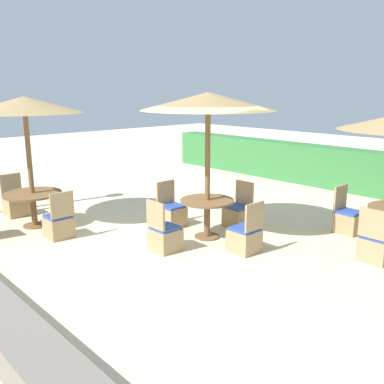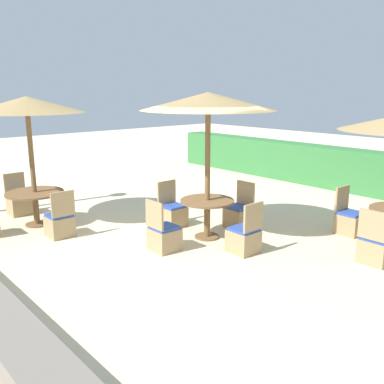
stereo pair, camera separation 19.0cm
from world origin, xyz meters
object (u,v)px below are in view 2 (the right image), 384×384
(patio_chair_center_west, at_px, (173,214))
(patio_chair_front_left_west, at_px, (19,203))
(parasol_front_left, at_px, (27,105))
(patio_chair_front_left_east, at_px, (60,223))
(patio_chair_center_east, at_px, (244,238))
(patio_chair_center_south, at_px, (164,236))
(parasol_center, at_px, (208,102))
(round_table_front_left, at_px, (35,198))
(patio_chair_back_right_south, at_px, (376,248))
(patio_chair_center_north, at_px, (239,214))
(round_table_center, at_px, (207,208))
(patio_chair_back_right_west, at_px, (349,221))

(patio_chair_center_west, distance_m, patio_chair_front_left_west, 3.63)
(patio_chair_front_left_west, bearing_deg, parasol_front_left, 88.69)
(patio_chair_front_left_east, bearing_deg, patio_chair_center_east, -55.06)
(patio_chair_center_south, bearing_deg, patio_chair_center_west, 134.69)
(parasol_center, height_order, patio_chair_center_south, parasol_center)
(round_table_front_left, bearing_deg, patio_chair_center_east, 28.10)
(patio_chair_center_east, height_order, patio_chair_back_right_south, same)
(patio_chair_front_left_east, bearing_deg, patio_chair_back_right_south, -54.65)
(patio_chair_center_north, relative_size, patio_chair_center_south, 1.00)
(patio_chair_center_north, relative_size, patio_chair_front_left_west, 1.00)
(parasol_center, relative_size, patio_chair_front_left_east, 2.94)
(round_table_center, xyz_separation_m, patio_chair_front_left_west, (-3.98, -2.12, -0.32))
(round_table_center, relative_size, patio_chair_center_west, 1.10)
(patio_chair_back_right_south, bearing_deg, parasol_center, -156.05)
(patio_chair_back_right_west, xyz_separation_m, round_table_front_left, (-4.63, -4.40, 0.32))
(parasol_center, xyz_separation_m, patio_chair_front_left_east, (-1.92, -2.09, -2.30))
(parasol_center, bearing_deg, patio_chair_center_north, 92.71)
(round_table_front_left, distance_m, patio_chair_front_left_east, 1.06)
(patio_chair_center_south, relative_size, patio_chair_front_left_west, 1.00)
(parasol_center, distance_m, patio_chair_center_south, 2.52)
(patio_chair_center_east, height_order, patio_chair_front_left_west, same)
(patio_chair_center_south, bearing_deg, patio_chair_front_left_west, -164.69)
(patio_chair_center_south, relative_size, parasol_front_left, 0.35)
(patio_chair_back_right_south, distance_m, patio_chair_front_left_east, 5.71)
(patio_chair_center_west, relative_size, patio_chair_center_south, 1.00)
(patio_chair_center_west, height_order, parasol_front_left, parasol_front_left)
(parasol_center, height_order, round_table_center, parasol_center)
(parasol_center, xyz_separation_m, round_table_front_left, (-2.93, -2.15, -1.98))
(patio_chair_back_right_south, relative_size, parasol_front_left, 0.35)
(round_table_center, xyz_separation_m, patio_chair_center_north, (-0.04, 0.95, -0.32))
(patio_chair_center_south, xyz_separation_m, patio_chair_front_left_west, (-3.96, -1.08, 0.00))
(patio_chair_front_left_east, bearing_deg, patio_chair_front_left_west, 90.95)
(parasol_front_left, bearing_deg, round_table_front_left, 0.00)
(round_table_center, relative_size, patio_chair_back_right_west, 1.10)
(patio_chair_center_north, height_order, round_table_front_left, patio_chair_center_north)
(round_table_center, xyz_separation_m, patio_chair_back_right_south, (2.73, 1.21, -0.32))
(patio_chair_center_west, height_order, patio_chair_front_left_east, same)
(parasol_center, xyz_separation_m, patio_chair_back_right_south, (2.73, 1.21, -2.30))
(round_table_front_left, bearing_deg, parasol_center, 36.22)
(round_table_center, height_order, round_table_front_left, round_table_center)
(patio_chair_center_south, height_order, parasol_front_left, parasol_front_left)
(parasol_center, bearing_deg, round_table_front_left, -143.78)
(patio_chair_center_west, xyz_separation_m, patio_chair_center_south, (0.99, -1.00, 0.00))
(patio_chair_center_north, xyz_separation_m, parasol_front_left, (-2.89, -3.09, 2.21))
(patio_chair_center_south, relative_size, patio_chair_front_left_east, 1.00)
(patio_chair_center_south, relative_size, round_table_front_left, 0.79)
(patio_chair_center_east, bearing_deg, patio_chair_back_right_south, -53.96)
(patio_chair_center_west, bearing_deg, patio_chair_front_left_west, -54.93)
(patio_chair_center_east, relative_size, patio_chair_back_right_south, 1.00)
(patio_chair_front_left_west, bearing_deg, patio_chair_back_right_south, 116.44)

